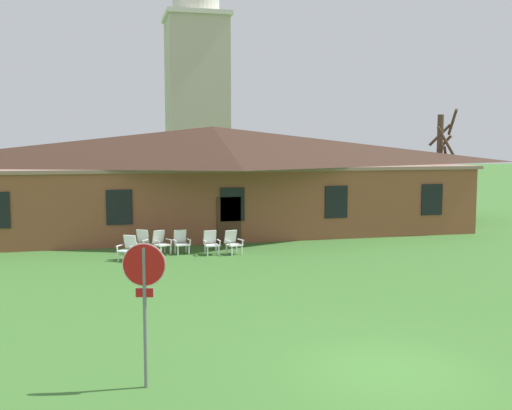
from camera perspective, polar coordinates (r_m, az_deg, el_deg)
The scene contains 11 objects.
ground_plane at distance 12.96m, azimuth 12.39°, elevation -14.79°, with size 200.00×200.00×0.00m, color #3D702D.
brick_building at distance 32.17m, azimuth -4.01°, elevation 2.63°, with size 25.59×10.40×5.33m.
dome_tower at distance 51.74m, azimuth -5.54°, elevation 11.33°, with size 5.18×5.18×20.55m.
stop_sign at distance 11.49m, azimuth -10.33°, elevation -7.37°, with size 0.78×0.24×2.72m.
lawn_chair_by_porch at distance 24.13m, azimuth -11.81°, elevation -3.88°, with size 0.84×0.86×0.96m.
lawn_chair_near_door at distance 25.51m, azimuth -10.67°, elevation -3.33°, with size 0.84×0.86×0.96m.
lawn_chair_left_end at distance 25.24m, azimuth -8.82°, elevation -3.39°, with size 0.82×0.85×0.96m.
lawn_chair_middle at distance 25.21m, azimuth -6.97°, elevation -3.38°, with size 0.70×0.74×0.96m.
lawn_chair_right_end at distance 24.93m, azimuth -4.20°, elevation -3.45°, with size 0.68×0.71×0.96m.
lawn_chair_far_side at distance 24.96m, azimuth -2.18°, elevation -3.43°, with size 0.75×0.80×0.96m.
bare_tree_beside_building at distance 37.84m, azimuth 16.79°, elevation 3.96°, with size 1.57×1.82×6.44m.
Camera 1 is at (-5.42, -10.86, 4.55)m, focal length 43.05 mm.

